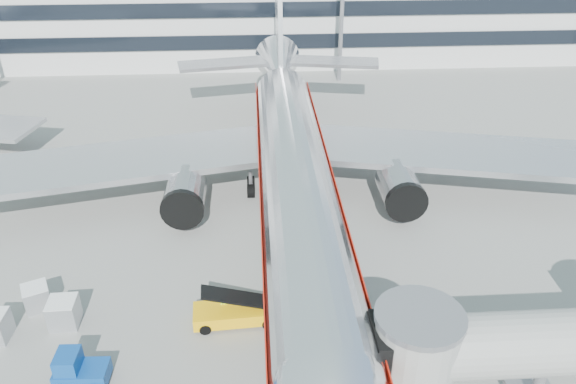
{
  "coord_description": "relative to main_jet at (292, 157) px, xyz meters",
  "views": [
    {
      "loc": [
        -2.65,
        -25.99,
        22.78
      ],
      "look_at": [
        -0.61,
        6.91,
        4.0
      ],
      "focal_mm": 35.0,
      "sensor_mm": 36.0,
      "label": 1
    }
  ],
  "objects": [
    {
      "name": "ground",
      "position": [
        0.0,
        -11.72,
        -4.23
      ],
      "size": [
        180.0,
        180.0,
        0.0
      ],
      "primitive_type": "plane",
      "color": "gray",
      "rests_on": "ground"
    },
    {
      "name": "lead_in_line",
      "position": [
        0.0,
        -1.72,
        -4.23
      ],
      "size": [
        0.25,
        70.0,
        0.01
      ],
      "primitive_type": "cube",
      "color": "#DEA20B",
      "rests_on": "ground"
    },
    {
      "name": "main_jet",
      "position": [
        0.0,
        0.0,
        0.0
      ],
      "size": [
        50.95,
        48.7,
        16.06
      ],
      "color": "silver",
      "rests_on": "ground"
    },
    {
      "name": "belt_loader",
      "position": [
        -4.13,
        -12.85,
        -3.54
      ],
      "size": [
        5.19,
        2.13,
        2.46
      ],
      "color": "#FDB60A",
      "rests_on": "ground"
    },
    {
      "name": "baggage_tug",
      "position": [
        -12.03,
        -16.89,
        -3.37
      ],
      "size": [
        2.69,
        1.78,
        1.98
      ],
      "color": "navy",
      "rests_on": "ground"
    },
    {
      "name": "cargo_container_right",
      "position": [
        -16.02,
        -10.89,
        -3.46
      ],
      "size": [
        1.91,
        1.91,
        1.53
      ],
      "color": "#AFB1B6",
      "rests_on": "ground"
    },
    {
      "name": "cargo_container_front",
      "position": [
        -13.98,
        -12.44,
        -3.39
      ],
      "size": [
        1.62,
        1.62,
        1.68
      ],
      "color": "#AFB1B6",
      "rests_on": "ground"
    },
    {
      "name": "ramp_worker",
      "position": [
        -4.75,
        -12.34,
        -3.3
      ],
      "size": [
        0.82,
        0.75,
        1.87
      ],
      "primitive_type": "imported",
      "rotation": [
        0.0,
        0.0,
        0.57
      ],
      "color": "#C9FC1A",
      "rests_on": "ground"
    }
  ]
}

